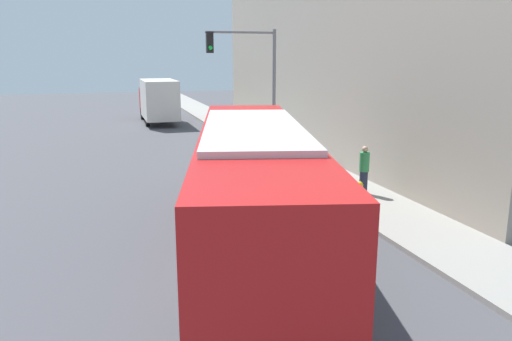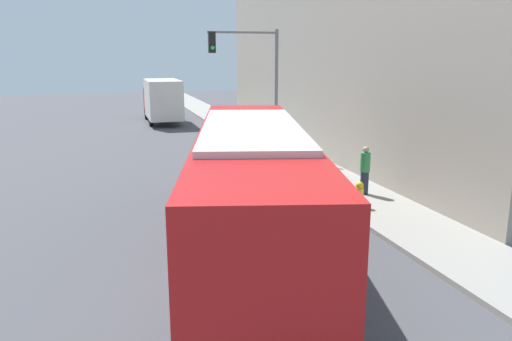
# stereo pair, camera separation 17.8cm
# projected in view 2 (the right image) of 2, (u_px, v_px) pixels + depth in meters

# --- Properties ---
(ground_plane) EXTENTS (120.00, 120.00, 0.00)m
(ground_plane) POSITION_uv_depth(u_px,v_px,m) (244.00, 307.00, 9.72)
(ground_plane) COLOR #47474C
(sidewalk) EXTENTS (2.62, 70.00, 0.13)m
(sidewalk) POSITION_uv_depth(u_px,v_px,m) (250.00, 136.00, 29.99)
(sidewalk) COLOR gray
(sidewalk) RESTS_ON ground_plane
(building_facade) EXTENTS (6.00, 27.33, 11.49)m
(building_facade) POSITION_uv_depth(u_px,v_px,m) (362.00, 36.00, 24.92)
(building_facade) COLOR #9E9384
(building_facade) RESTS_ON ground_plane
(city_bus) EXTENTS (5.23, 12.20, 3.21)m
(city_bus) POSITION_uv_depth(u_px,v_px,m) (251.00, 181.00, 11.92)
(city_bus) COLOR red
(city_bus) RESTS_ON ground_plane
(delivery_truck) EXTENTS (2.25, 6.97, 3.11)m
(delivery_truck) POSITION_uv_depth(u_px,v_px,m) (162.00, 99.00, 35.96)
(delivery_truck) COLOR silver
(delivery_truck) RESTS_ON ground_plane
(fire_hydrant) EXTENTS (0.26, 0.35, 0.82)m
(fire_hydrant) POSITION_uv_depth(u_px,v_px,m) (359.00, 194.00, 15.63)
(fire_hydrant) COLOR gold
(fire_hydrant) RESTS_ON sidewalk
(traffic_light_pole) EXTENTS (3.28, 0.35, 5.81)m
(traffic_light_pole) POSITION_uv_depth(u_px,v_px,m) (254.00, 71.00, 22.64)
(traffic_light_pole) COLOR slate
(traffic_light_pole) RESTS_ON sidewalk
(parking_meter) EXTENTS (0.14, 0.14, 1.18)m
(parking_meter) POSITION_uv_depth(u_px,v_px,m) (318.00, 161.00, 18.63)
(parking_meter) COLOR slate
(parking_meter) RESTS_ON sidewalk
(pedestrian_near_corner) EXTENTS (0.34, 0.34, 1.66)m
(pedestrian_near_corner) POSITION_uv_depth(u_px,v_px,m) (365.00, 170.00, 17.00)
(pedestrian_near_corner) COLOR #23283D
(pedestrian_near_corner) RESTS_ON sidewalk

